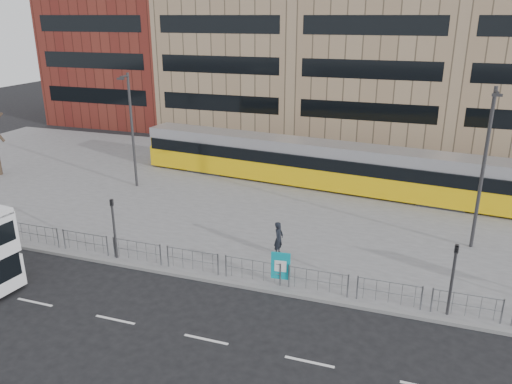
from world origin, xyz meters
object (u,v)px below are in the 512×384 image
(pedestrian, at_px, (279,238))
(lamp_post_east, at_px, (484,164))
(ad_panel, at_px, (281,266))
(traffic_light_east, at_px, (453,271))
(lamp_post_west, at_px, (131,126))
(tram, at_px, (316,164))
(traffic_light_west, at_px, (113,221))

(pedestrian, height_order, lamp_post_east, lamp_post_east)
(ad_panel, xyz_separation_m, traffic_light_east, (7.04, -0.03, 1.03))
(pedestrian, bearing_deg, ad_panel, -154.42)
(ad_panel, distance_m, lamp_post_east, 11.45)
(ad_panel, height_order, traffic_light_east, traffic_light_east)
(ad_panel, relative_size, traffic_light_east, 0.52)
(traffic_light_east, distance_m, lamp_post_east, 7.58)
(lamp_post_west, height_order, lamp_post_east, lamp_post_east)
(pedestrian, relative_size, traffic_light_east, 0.56)
(tram, xyz_separation_m, traffic_light_west, (-6.90, -14.30, 0.40))
(ad_panel, height_order, lamp_post_east, lamp_post_east)
(lamp_post_west, relative_size, lamp_post_east, 0.95)
(pedestrian, bearing_deg, lamp_post_west, 68.39)
(ad_panel, height_order, traffic_light_west, traffic_light_west)
(traffic_light_west, bearing_deg, ad_panel, -17.23)
(tram, relative_size, pedestrian, 15.33)
(ad_panel, distance_m, pedestrian, 3.08)
(pedestrian, height_order, traffic_light_east, traffic_light_east)
(ad_panel, xyz_separation_m, pedestrian, (-0.95, 2.93, -0.07))
(lamp_post_west, bearing_deg, ad_panel, -36.31)
(traffic_light_east, relative_size, lamp_post_west, 0.39)
(lamp_post_west, xyz_separation_m, lamp_post_east, (21.87, -2.96, 0.22))
(traffic_light_west, bearing_deg, pedestrian, 3.99)
(pedestrian, relative_size, lamp_post_west, 0.22)
(tram, distance_m, lamp_post_east, 12.65)
(ad_panel, bearing_deg, tram, 90.48)
(ad_panel, bearing_deg, lamp_post_west, 137.84)
(lamp_post_west, bearing_deg, pedestrian, -29.16)
(traffic_light_east, xyz_separation_m, lamp_post_east, (1.29, 7.02, 2.55))
(tram, distance_m, pedestrian, 11.38)
(tram, xyz_separation_m, pedestrian, (0.63, -11.34, -0.70))
(tram, bearing_deg, lamp_post_east, -29.82)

